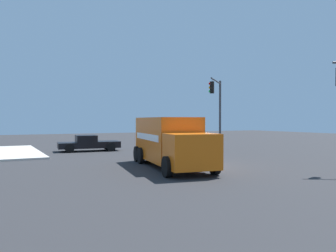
# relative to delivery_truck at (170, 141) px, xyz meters

# --- Properties ---
(ground_plane) EXTENTS (100.00, 100.00, 0.00)m
(ground_plane) POSITION_rel_delivery_truck_xyz_m (0.02, -1.75, -1.49)
(ground_plane) COLOR #2B2B2D
(delivery_truck) EXTENTS (8.15, 3.97, 2.85)m
(delivery_truck) POSITION_rel_delivery_truck_xyz_m (0.00, 0.00, 0.00)
(delivery_truck) COLOR orange
(delivery_truck) RESTS_ON ground
(traffic_light_primary) EXTENTS (3.17, 3.28, 6.30)m
(traffic_light_primary) POSITION_rel_delivery_truck_xyz_m (7.26, -8.66, 2.66)
(traffic_light_primary) COLOR #38383D
(traffic_light_primary) RESTS_ON ground
(pickup_black) EXTENTS (2.71, 5.39, 1.38)m
(pickup_black) POSITION_rel_delivery_truck_xyz_m (12.04, 1.58, -0.76)
(pickup_black) COLOR black
(pickup_black) RESTS_ON ground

